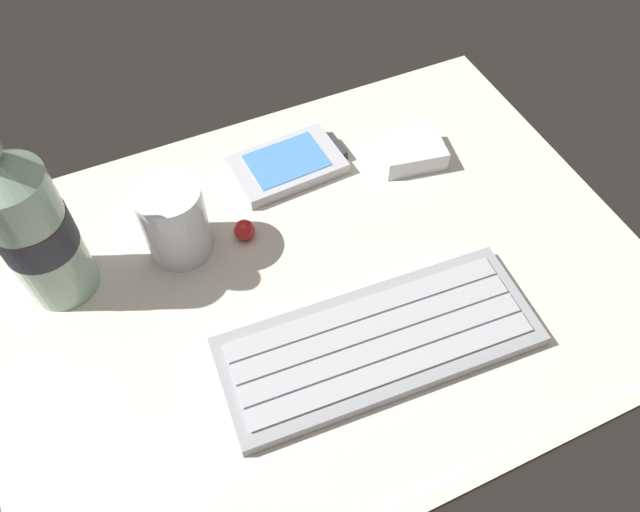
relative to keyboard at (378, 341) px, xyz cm
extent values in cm
cube|color=beige|center=(-1.54, 9.47, -1.81)|extent=(64.00, 48.00, 2.00)
cube|color=beige|center=(-1.54, -13.93, -0.41)|extent=(64.00, 1.20, 0.80)
cube|color=#93969B|center=(0.00, 0.00, -0.11)|extent=(29.63, 12.79, 1.40)
cube|color=#ADAFB5|center=(0.21, 3.29, 0.74)|extent=(26.75, 3.66, 0.30)
cube|color=#ADAFB5|center=(0.07, 1.10, 0.74)|extent=(26.75, 3.66, 0.30)
cube|color=#ADAFB5|center=(-0.07, -1.10, 0.74)|extent=(26.75, 3.66, 0.30)
cube|color=#ADAFB5|center=(-0.21, -3.29, 0.74)|extent=(26.75, 3.66, 0.30)
cube|color=#B7BABF|center=(0.96, 23.99, -0.11)|extent=(12.41, 8.27, 1.40)
cube|color=#4C8CEA|center=(0.96, 23.99, 0.64)|extent=(8.72, 6.39, 0.10)
cube|color=#333338|center=(7.35, 24.35, -0.11)|extent=(1.01, 3.84, 1.12)
cylinder|color=silver|center=(-13.04, 18.30, 3.44)|extent=(6.40, 6.40, 8.50)
cylinder|color=red|center=(-13.04, 18.30, 2.45)|extent=(5.50, 5.50, 6.12)
cylinder|color=#9EC1A8|center=(-24.81, 18.79, 6.69)|extent=(6.60, 6.60, 15.00)
cylinder|color=#2D2D38|center=(-24.81, 18.79, 7.44)|extent=(6.73, 6.73, 3.80)
cube|color=silver|center=(14.44, 19.76, 0.39)|extent=(7.92, 6.80, 2.40)
sphere|color=red|center=(-6.69, 16.93, 0.29)|extent=(2.20, 2.20, 2.20)
camera|label=1|loc=(-15.69, -21.68, 49.65)|focal=34.39mm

